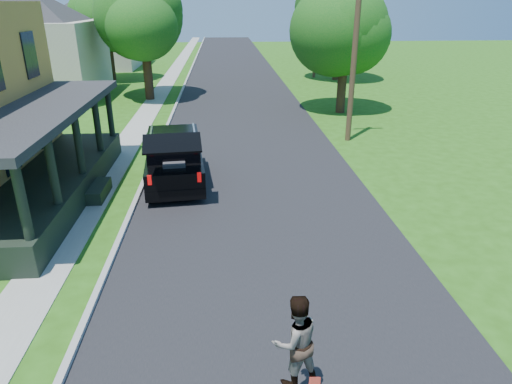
{
  "coord_description": "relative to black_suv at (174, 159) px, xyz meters",
  "views": [
    {
      "loc": [
        -1.06,
        -8.68,
        6.2
      ],
      "look_at": [
        -0.21,
        3.0,
        1.29
      ],
      "focal_mm": 32.0,
      "sensor_mm": 36.0,
      "label": 1
    }
  ],
  "objects": [
    {
      "name": "ground",
      "position": [
        2.87,
        -7.24,
        -0.9
      ],
      "size": [
        140.0,
        140.0,
        0.0
      ],
      "primitive_type": "plane",
      "color": "#254F0F",
      "rests_on": "ground"
    },
    {
      "name": "street",
      "position": [
        2.87,
        12.76,
        -0.9
      ],
      "size": [
        8.0,
        120.0,
        0.02
      ],
      "primitive_type": "cube",
      "color": "black",
      "rests_on": "ground"
    },
    {
      "name": "curb",
      "position": [
        -1.18,
        12.76,
        -0.9
      ],
      "size": [
        0.15,
        120.0,
        0.12
      ],
      "primitive_type": "cube",
      "color": "#969691",
      "rests_on": "ground"
    },
    {
      "name": "sidewalk",
      "position": [
        -2.73,
        12.76,
        -0.9
      ],
      "size": [
        1.3,
        120.0,
        0.03
      ],
      "primitive_type": "cube",
      "color": "gray",
      "rests_on": "ground"
    },
    {
      "name": "neighbor_house_mid",
      "position": [
        -10.63,
        16.76,
        3.29
      ],
      "size": [
        12.78,
        12.78,
        8.3
      ],
      "color": "#B9B7A3",
      "rests_on": "ground"
    },
    {
      "name": "neighbor_house_far",
      "position": [
        -10.63,
        32.76,
        3.29
      ],
      "size": [
        12.78,
        12.78,
        8.3
      ],
      "color": "#B9B7A3",
      "rests_on": "ground"
    },
    {
      "name": "black_suv",
      "position": [
        0.0,
        0.0,
        0.0
      ],
      "size": [
        2.38,
        5.21,
        2.36
      ],
      "rotation": [
        0.0,
        0.0,
        0.1
      ],
      "color": "black",
      "rests_on": "ground"
    },
    {
      "name": "skateboarder",
      "position": [
        2.86,
        -10.24,
        0.33
      ],
      "size": [
        0.94,
        0.83,
        1.63
      ],
      "rotation": [
        0.0,
        0.0,
        3.45
      ],
      "color": "black",
      "rests_on": "ground"
    },
    {
      "name": "tree_left_mid",
      "position": [
        -3.16,
        15.68,
        4.67
      ],
      "size": [
        5.75,
        5.66,
        8.52
      ],
      "rotation": [
        0.0,
        0.0,
        -0.05
      ],
      "color": "black",
      "rests_on": "ground"
    },
    {
      "name": "tree_left_far",
      "position": [
        -7.45,
        24.28,
        4.06
      ],
      "size": [
        5.75,
        5.53,
        7.64
      ],
      "rotation": [
        0.0,
        0.0,
        0.18
      ],
      "color": "black",
      "rests_on": "ground"
    },
    {
      "name": "tree_right_near",
      "position": [
        8.82,
        10.92,
        3.89
      ],
      "size": [
        5.33,
        5.18,
        7.62
      ],
      "rotation": [
        0.0,
        0.0,
        0.02
      ],
      "color": "black",
      "rests_on": "ground"
    },
    {
      "name": "tree_right_far",
      "position": [
        12.23,
        37.91,
        5.05
      ],
      "size": [
        7.43,
        7.23,
        9.25
      ],
      "rotation": [
        0.0,
        0.0,
        0.28
      ],
      "color": "black",
      "rests_on": "ground"
    },
    {
      "name": "utility_pole_near",
      "position": [
        7.77,
        4.96,
        3.34
      ],
      "size": [
        1.59,
        0.27,
        8.2
      ],
      "rotation": [
        0.0,
        0.0,
        0.06
      ],
      "color": "#483621",
      "rests_on": "ground"
    },
    {
      "name": "utility_pole_far",
      "position": [
        9.87,
        24.54,
        4.11
      ],
      "size": [
        1.57,
        0.5,
        9.73
      ],
      "rotation": [
        0.0,
        0.0,
        0.24
      ],
      "color": "#483621",
      "rests_on": "ground"
    }
  ]
}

